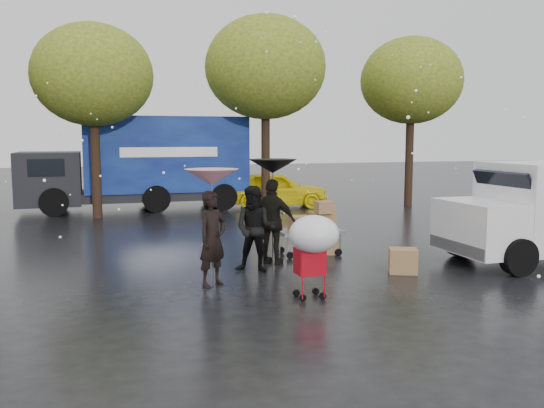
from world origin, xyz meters
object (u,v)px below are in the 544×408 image
object	(u,v)px
vendor_cart	(313,224)
shopping_cart	(313,239)
person_pink	(212,239)
blue_truck	(143,163)
yellow_taxi	(275,189)
person_black	(273,222)

from	to	relation	value
vendor_cart	shopping_cart	distance (m)	3.86
person_pink	vendor_cart	xyz separation A→B (m)	(2.82, 2.10, -0.16)
blue_truck	vendor_cart	bearing A→B (deg)	-72.71
person_pink	yellow_taxi	bearing A→B (deg)	32.23
person_pink	blue_truck	size ratio (longest dim) A/B	0.21
vendor_cart	yellow_taxi	distance (m)	9.24
vendor_cart	blue_truck	xyz separation A→B (m)	(-3.06, 9.83, 1.03)
blue_truck	yellow_taxi	world-z (taller)	blue_truck
blue_truck	person_pink	bearing A→B (deg)	-88.86
person_pink	yellow_taxi	distance (m)	12.10
person_pink	blue_truck	bearing A→B (deg)	56.52
vendor_cart	blue_truck	world-z (taller)	blue_truck
shopping_cart	person_pink	bearing A→B (deg)	133.69
person_black	shopping_cart	world-z (taller)	person_black
person_pink	blue_truck	xyz separation A→B (m)	(-0.24, 11.93, 0.87)
person_black	yellow_taxi	size ratio (longest dim) A/B	0.45
vendor_cart	blue_truck	bearing A→B (deg)	107.29
shopping_cart	yellow_taxi	distance (m)	13.05
vendor_cart	blue_truck	size ratio (longest dim) A/B	0.18
person_pink	person_black	world-z (taller)	person_black
person_pink	blue_truck	world-z (taller)	blue_truck
vendor_cart	shopping_cart	size ratio (longest dim) A/B	1.04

